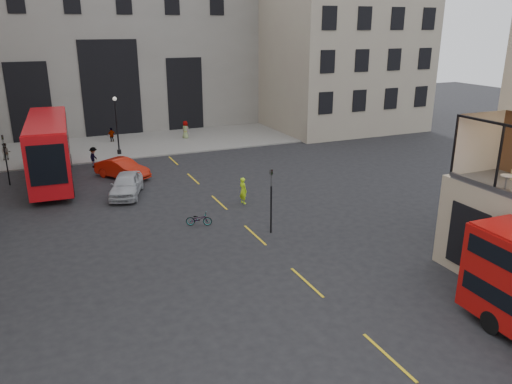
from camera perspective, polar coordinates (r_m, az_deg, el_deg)
name	(u,v)px	position (r m, az deg, el deg)	size (l,w,h in m)	color
ground	(432,344)	(20.59, 19.48, -16.01)	(140.00, 140.00, 0.00)	black
gateway	(101,44)	(60.38, -17.31, 15.85)	(35.00, 10.60, 18.00)	gray
building_right	(332,34)	(61.19, 8.70, 17.41)	(16.60, 18.60, 20.00)	gray
pavement_far	(113,145)	(51.55, -16.04, 5.14)	(40.00, 12.00, 0.12)	slate
traffic_light_near	(271,193)	(27.94, 1.75, -0.06)	(0.16, 0.20, 3.80)	black
traffic_light_far	(5,153)	(40.95, -26.77, 3.95)	(0.16, 0.20, 3.80)	black
street_lamp_b	(117,129)	(47.20, -15.57, 6.91)	(0.36, 0.36, 5.33)	black
bus_far	(49,147)	(40.46, -22.54, 4.80)	(3.43, 12.26, 4.84)	red
car_a	(126,185)	(35.87, -14.60, 0.83)	(1.89, 4.69, 1.60)	#AAADB2
car_b	(122,169)	(40.14, -15.05, 2.59)	(1.60, 4.60, 1.52)	#A81A0A
bicycle	(199,219)	(29.82, -6.54, -3.09)	(0.53, 1.53, 0.81)	gray
cyclist	(243,191)	(33.14, -1.49, 0.16)	(0.65, 0.43, 1.79)	#BCF319
pedestrian_a	(6,153)	(48.63, -26.67, 4.05)	(0.81, 0.63, 1.66)	gray
pedestrian_b	(94,157)	(43.82, -18.06, 3.78)	(1.13, 0.65, 1.75)	gray
pedestrian_c	(112,135)	(52.86, -16.16, 6.24)	(0.90, 0.37, 1.54)	gray
pedestrian_d	(185,130)	(53.05, -8.07, 7.03)	(0.93, 0.61, 1.91)	gray
cafe_table_far	(506,180)	(23.80, 26.70, 1.21)	(0.53, 0.53, 0.66)	white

